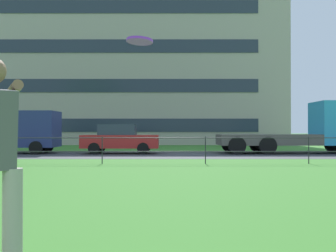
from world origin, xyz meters
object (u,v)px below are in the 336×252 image
object	(u,v)px
frisbee	(141,41)
apartment_building_background	(100,74)
flatbed_truck_far_right	(309,130)
panel_van_center	(11,129)
car_red_far_left	(121,139)

from	to	relation	value
frisbee	apartment_building_background	xyz separation A→B (m)	(-6.48, 35.59, 4.64)
flatbed_truck_far_right	apartment_building_background	bearing A→B (deg)	128.25
apartment_building_background	panel_van_center	bearing A→B (deg)	-95.08
car_red_far_left	apartment_building_background	world-z (taller)	apartment_building_background
panel_van_center	flatbed_truck_far_right	world-z (taller)	flatbed_truck_far_right
frisbee	car_red_far_left	bearing A→B (deg)	97.41
frisbee	flatbed_truck_far_right	world-z (taller)	flatbed_truck_far_right
car_red_far_left	apartment_building_background	xyz separation A→B (m)	(-4.23, 18.28, 5.99)
frisbee	flatbed_truck_far_right	size ratio (longest dim) A/B	0.05
flatbed_truck_far_right	frisbee	bearing A→B (deg)	-113.78
car_red_far_left	flatbed_truck_far_right	xyz separation A→B (m)	(9.99, 0.24, 0.44)
panel_van_center	apartment_building_background	bearing A→B (deg)	84.92
panel_van_center	flatbed_truck_far_right	distance (m)	15.83
frisbee	car_red_far_left	size ratio (longest dim) A/B	0.10
frisbee	panel_van_center	xyz separation A→B (m)	(-8.09, 17.48, -0.86)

